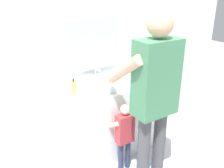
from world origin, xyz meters
TOP-DOWN VIEW (x-y plane):
  - ground_plane at (0.00, 0.00)m, footprint 14.00×14.00m
  - back_wall at (0.00, 0.62)m, footprint 4.40×0.10m
  - vanity_cabinet at (0.00, 0.30)m, footprint 1.35×0.54m
  - sink_basin at (0.00, 0.28)m, footprint 0.38×0.38m
  - faucet at (0.00, 0.51)m, footprint 0.18×0.14m
  - toothbrush_cup at (0.41, 0.30)m, footprint 0.07×0.07m
  - soap_bottle at (-0.37, 0.35)m, footprint 0.06×0.06m
  - child_toddler at (0.00, -0.10)m, footprint 0.26×0.26m
  - adult_parent at (0.13, -0.38)m, footprint 0.56×0.58m

SIDE VIEW (x-z plane):
  - ground_plane at x=0.00m, z-range 0.00..0.00m
  - vanity_cabinet at x=0.00m, z-range 0.00..0.88m
  - child_toddler at x=0.00m, z-range 0.08..0.91m
  - toothbrush_cup at x=0.41m, z-range 0.83..1.04m
  - sink_basin at x=0.00m, z-range 0.89..1.00m
  - soap_bottle at x=-0.37m, z-range 0.87..1.03m
  - faucet at x=0.00m, z-range 0.87..1.06m
  - adult_parent at x=0.13m, z-range 0.18..1.98m
  - back_wall at x=0.00m, z-range 0.00..2.70m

